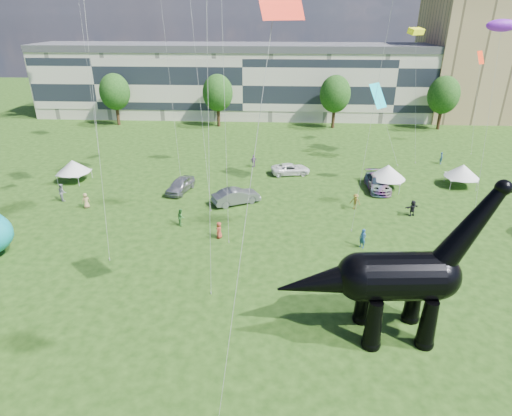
{
  "coord_description": "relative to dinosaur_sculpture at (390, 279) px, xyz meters",
  "views": [
    {
      "loc": [
        -1.32,
        -21.3,
        18.55
      ],
      "look_at": [
        -2.93,
        8.0,
        5.0
      ],
      "focal_mm": 30.0,
      "sensor_mm": 36.0,
      "label": 1
    }
  ],
  "objects": [
    {
      "name": "car_dark",
      "position": [
        4.49,
        24.26,
        -3.24
      ],
      "size": [
        2.4,
        5.61,
        1.61
      ],
      "primitive_type": "imported",
      "rotation": [
        0.0,
        0.0,
        0.02
      ],
      "color": "#595960",
      "rests_on": "ground"
    },
    {
      "name": "car_grey",
      "position": [
        -11.18,
        19.42,
        -3.22
      ],
      "size": [
        5.29,
        3.92,
        1.67
      ],
      "primitive_type": "imported",
      "rotation": [
        0.0,
        0.0,
        2.06
      ],
      "color": "slate",
      "rests_on": "ground"
    },
    {
      "name": "visitors",
      "position": [
        -9.41,
        18.59,
        -3.21
      ],
      "size": [
        45.44,
        23.75,
        1.89
      ],
      "color": "#A43B29",
      "rests_on": "ground"
    },
    {
      "name": "gazebo_far",
      "position": [
        14.32,
        25.79,
        -2.19
      ],
      "size": [
        4.2,
        4.2,
        2.64
      ],
      "rotation": [
        0.0,
        0.0,
        -0.11
      ],
      "color": "silver",
      "rests_on": "ground"
    },
    {
      "name": "tree_mid_right",
      "position": [
        2.5,
        52.56,
        2.24
      ],
      "size": [
        5.2,
        5.2,
        9.44
      ],
      "color": "#382314",
      "rests_on": "ground"
    },
    {
      "name": "car_white",
      "position": [
        -5.27,
        28.71,
        -3.38
      ],
      "size": [
        5.11,
        3.06,
        1.33
      ],
      "primitive_type": "imported",
      "rotation": [
        0.0,
        0.0,
        1.76
      ],
      "color": "white",
      "rests_on": "ground"
    },
    {
      "name": "tree_far_left",
      "position": [
        -35.5,
        52.56,
        2.24
      ],
      "size": [
        5.2,
        5.2,
        9.44
      ],
      "color": "#382314",
      "rests_on": "ground"
    },
    {
      "name": "dinosaur_sculpture",
      "position": [
        0.0,
        0.0,
        0.0
      ],
      "size": [
        13.14,
        3.83,
        10.72
      ],
      "rotation": [
        0.0,
        0.0,
        0.08
      ],
      "color": "black",
      "rests_on": "ground"
    },
    {
      "name": "tree_far_right",
      "position": [
        20.5,
        52.56,
        2.24
      ],
      "size": [
        5.2,
        5.2,
        9.44
      ],
      "color": "#382314",
      "rests_on": "ground"
    },
    {
      "name": "gazebo_left",
      "position": [
        -31.08,
        24.87,
        -2.2
      ],
      "size": [
        4.3,
        4.3,
        2.63
      ],
      "rotation": [
        0.0,
        0.0,
        -0.15
      ],
      "color": "silver",
      "rests_on": "ground"
    },
    {
      "name": "tree_mid_left",
      "position": [
        -17.5,
        52.56,
        2.24
      ],
      "size": [
        5.2,
        5.2,
        9.44
      ],
      "color": "#382314",
      "rests_on": "ground"
    },
    {
      "name": "gazebo_near",
      "position": [
        5.6,
        24.73,
        -2.08
      ],
      "size": [
        4.93,
        4.93,
        2.8
      ],
      "rotation": [
        0.0,
        0.0,
        -0.27
      ],
      "color": "silver",
      "rests_on": "ground"
    },
    {
      "name": "car_silver",
      "position": [
        -17.77,
        22.31,
        -3.25
      ],
      "size": [
        2.99,
        5.0,
        1.59
      ],
      "primitive_type": "imported",
      "rotation": [
        0.0,
        0.0,
        -0.25
      ],
      "color": "#A4A4A8",
      "rests_on": "ground"
    },
    {
      "name": "apartment_block",
      "position": [
        34.5,
        64.56,
        6.95
      ],
      "size": [
        28.0,
        18.0,
        22.0
      ],
      "primitive_type": "cube",
      "color": "tan",
      "rests_on": "ground"
    },
    {
      "name": "terrace_row",
      "position": [
        -13.5,
        61.56,
        1.95
      ],
      "size": [
        78.0,
        11.0,
        12.0
      ],
      "primitive_type": "cube",
      "color": "beige",
      "rests_on": "ground"
    },
    {
      "name": "ground",
      "position": [
        -5.5,
        -0.44,
        -4.05
      ],
      "size": [
        220.0,
        220.0,
        0.0
      ],
      "primitive_type": "plane",
      "color": "#16330C",
      "rests_on": "ground"
    }
  ]
}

